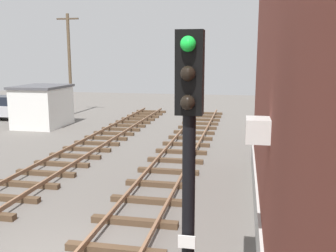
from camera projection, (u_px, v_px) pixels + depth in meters
name	position (u px, v px, depth m)	size (l,w,h in m)	color
signal_mast	(189.00, 169.00, 5.20)	(0.36, 0.40, 5.00)	black
control_hut	(43.00, 106.00, 25.60)	(3.00, 3.80, 2.76)	silver
parked_car_silver	(5.00, 108.00, 28.48)	(4.20, 2.04, 1.76)	#B7B7BC
utility_pole_far	(70.00, 63.00, 30.41)	(1.80, 0.24, 7.95)	brown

